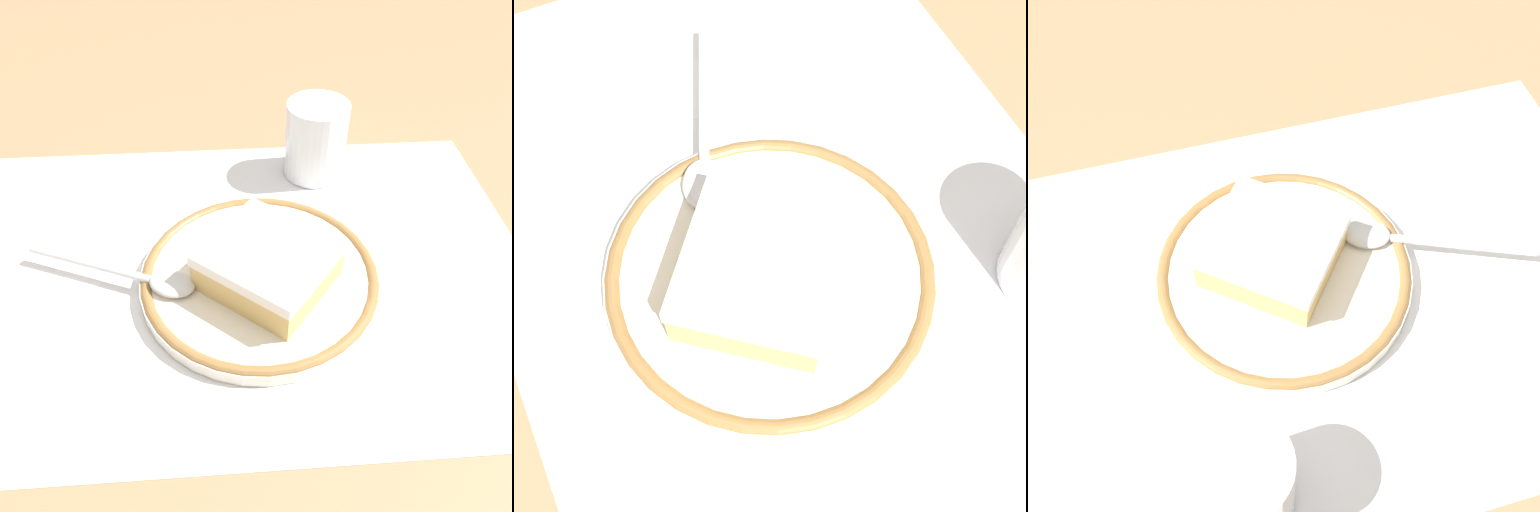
# 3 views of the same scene
# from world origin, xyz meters

# --- Properties ---
(ground_plane) EXTENTS (2.40, 2.40, 0.00)m
(ground_plane) POSITION_xyz_m (0.00, 0.00, 0.00)
(ground_plane) COLOR #9E7551
(placemat) EXTENTS (0.52, 0.36, 0.00)m
(placemat) POSITION_xyz_m (0.00, 0.00, 0.00)
(placemat) COLOR white
(placemat) RESTS_ON ground_plane
(plate) EXTENTS (0.20, 0.20, 0.01)m
(plate) POSITION_xyz_m (-0.02, 0.02, 0.01)
(plate) COLOR silver
(plate) RESTS_ON placemat
(cake_slice) EXTENTS (0.13, 0.12, 0.04)m
(cake_slice) POSITION_xyz_m (-0.03, 0.03, 0.03)
(cake_slice) COLOR #DBB76B
(cake_slice) RESTS_ON plate
(spoon) EXTENTS (0.15, 0.07, 0.01)m
(spoon) POSITION_xyz_m (0.07, 0.03, 0.02)
(spoon) COLOR silver
(spoon) RESTS_ON plate
(cup) EXTENTS (0.06, 0.06, 0.08)m
(cup) POSITION_xyz_m (-0.09, -0.13, 0.04)
(cup) COLOR silver
(cup) RESTS_ON placemat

